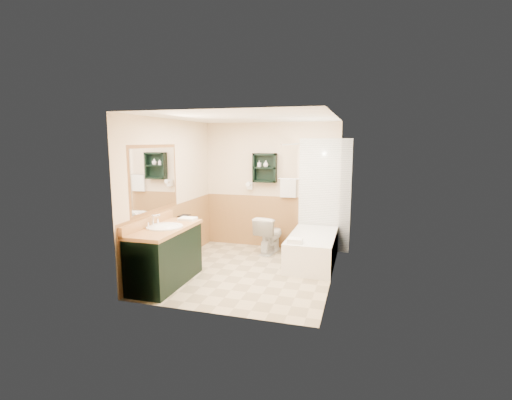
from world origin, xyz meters
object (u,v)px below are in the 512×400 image
at_px(toilet, 270,235).
at_px(bathtub, 312,249).
at_px(vanity_book, 180,210).
at_px(vanity, 166,255).
at_px(wall_shelf, 265,168).
at_px(soap_bottle_b, 266,165).
at_px(soap_bottle_a, 259,165).
at_px(hair_dryer, 250,186).

bearing_deg(toilet, bathtub, 165.47).
bearing_deg(bathtub, toilet, 154.79).
distance_m(toilet, vanity_book, 1.77).
height_order(vanity, bathtub, vanity).
xyz_separation_m(wall_shelf, vanity_book, (-1.06, -1.42, -0.61)).
xyz_separation_m(vanity, vanity_book, (-0.17, 0.78, 0.52)).
bearing_deg(vanity, bathtub, 37.84).
height_order(vanity, toilet, vanity).
bearing_deg(wall_shelf, vanity, -112.19).
xyz_separation_m(wall_shelf, soap_bottle_b, (0.02, -0.01, 0.06)).
xyz_separation_m(vanity_book, soap_bottle_b, (1.08, 1.41, 0.67)).
distance_m(bathtub, vanity_book, 2.31).
distance_m(toilet, soap_bottle_a, 1.32).
xyz_separation_m(hair_dryer, soap_bottle_a, (0.20, -0.03, 0.39)).
xyz_separation_m(toilet, vanity_book, (-1.24, -1.11, 0.60)).
xyz_separation_m(wall_shelf, toilet, (0.18, -0.30, -1.21)).
bearing_deg(wall_shelf, soap_bottle_b, -12.48).
distance_m(soap_bottle_a, soap_bottle_b, 0.13).
bearing_deg(vanity, wall_shelf, 67.81).
distance_m(hair_dryer, toilet, 1.04).
bearing_deg(toilet, soap_bottle_b, -51.81).
bearing_deg(toilet, soap_bottle_a, -36.16).
bearing_deg(wall_shelf, bathtub, -34.45).
bearing_deg(hair_dryer, vanity_book, -117.76).
relative_size(wall_shelf, soap_bottle_a, 4.55).
height_order(hair_dryer, soap_bottle_a, soap_bottle_a).
relative_size(bathtub, soap_bottle_b, 12.03).
xyz_separation_m(bathtub, vanity_book, (-2.08, -0.72, 0.69)).
distance_m(bathtub, toilet, 0.94).
relative_size(wall_shelf, hair_dryer, 2.29).
relative_size(toilet, vanity_book, 3.32).
xyz_separation_m(vanity, soap_bottle_b, (0.92, 2.19, 1.20)).
bearing_deg(vanity, soap_bottle_b, 67.26).
relative_size(bathtub, vanity_book, 7.18).
relative_size(hair_dryer, soap_bottle_a, 1.99).
bearing_deg(wall_shelf, toilet, -59.62).
distance_m(bathtub, soap_bottle_a, 1.89).
xyz_separation_m(bathtub, toilet, (-0.85, 0.40, 0.09)).
height_order(bathtub, soap_bottle_b, soap_bottle_b).
xyz_separation_m(toilet, soap_bottle_a, (-0.28, 0.30, 1.25)).
distance_m(vanity, toilet, 2.17).
xyz_separation_m(vanity, soap_bottle_a, (0.79, 2.19, 1.17)).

